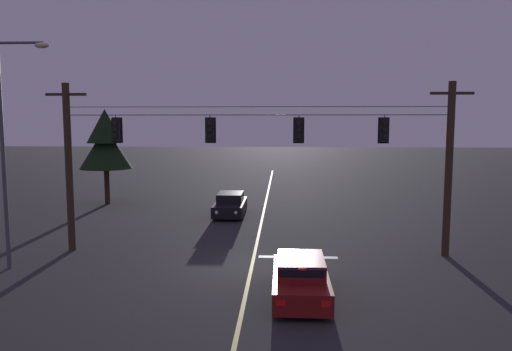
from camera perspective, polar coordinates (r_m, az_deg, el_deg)
The scene contains 12 objects.
ground_plane at distance 20.04m, azimuth -0.49°, elevation -10.53°, with size 180.00×180.00×0.00m, color #28282B.
lane_centre_stripe at distance 27.82m, azimuth 0.58°, elevation -5.71°, with size 0.14×60.00×0.01m, color #D1C64C.
stop_bar_paint at distance 21.39m, azimuth 4.91°, elevation -9.45°, with size 3.40×0.36×0.01m, color silver.
signal_span_assembly at distance 21.29m, azimuth -0.15°, elevation 1.16°, with size 18.38×0.32×7.48m.
traffic_light_leftmost at distance 22.39m, azimuth -16.00°, elevation 5.11°, with size 0.48×0.41×1.22m.
traffic_light_left_inner at distance 21.39m, azimuth -5.38°, elevation 5.28°, with size 0.48×0.41×1.22m.
traffic_light_centre at distance 21.16m, azimuth 5.01°, elevation 5.27°, with size 0.48×0.41×1.22m.
traffic_light_right_inner at distance 21.58m, azimuth 14.72°, elevation 5.11°, with size 0.48×0.41×1.22m.
car_waiting_near_lane at distance 16.58m, azimuth 5.21°, elevation -11.87°, with size 1.80×4.33×1.39m.
car_oncoming_lead at distance 30.42m, azimuth -3.02°, elevation -3.43°, with size 1.80×4.42×1.39m.
street_lamp_corner at distance 21.18m, azimuth -26.82°, elevation 4.18°, with size 2.11×0.30×8.88m.
tree_verge_near at distance 35.65m, azimuth -17.12°, elevation 3.76°, with size 3.60×3.60×6.65m.
Camera 1 is at (1.24, -19.13, 5.84)m, focal length 34.34 mm.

